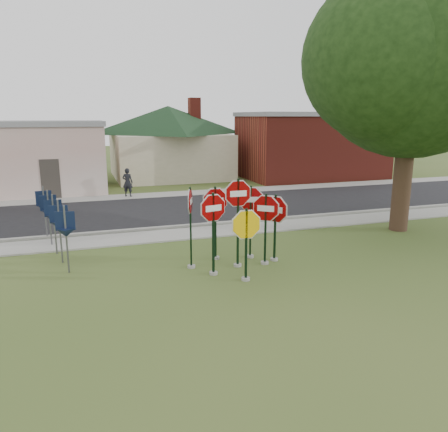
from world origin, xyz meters
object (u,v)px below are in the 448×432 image
object	(u,v)px
stop_sign_left	(213,222)
oak_tree	(414,54)
stop_sign_center	(238,210)
pedestrian	(128,182)
stop_sign_yellow	(246,236)

from	to	relation	value
stop_sign_left	oak_tree	world-z (taller)	oak_tree
stop_sign_center	pedestrian	bearing A→B (deg)	98.05
stop_sign_center	stop_sign_yellow	xyz separation A→B (m)	(-0.19, -1.15, -0.48)
stop_sign_left	oak_tree	size ratio (longest dim) A/B	0.22
stop_sign_left	pedestrian	size ratio (longest dim) A/B	1.57
stop_sign_yellow	pedestrian	size ratio (longest dim) A/B	1.36
stop_sign_yellow	stop_sign_left	world-z (taller)	stop_sign_left
stop_sign_yellow	oak_tree	distance (m)	10.05
oak_tree	stop_sign_left	bearing A→B (deg)	-163.71
stop_sign_yellow	pedestrian	bearing A→B (deg)	96.64
stop_sign_center	oak_tree	world-z (taller)	oak_tree
oak_tree	pedestrian	distance (m)	15.47
stop_sign_left	stop_sign_center	bearing A→B (deg)	25.37
oak_tree	stop_sign_yellow	bearing A→B (deg)	-157.63
stop_sign_center	oak_tree	bearing A→B (deg)	15.15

